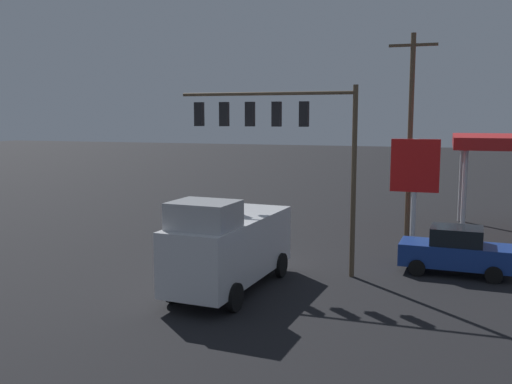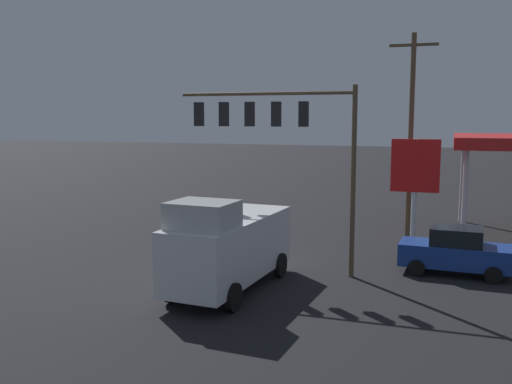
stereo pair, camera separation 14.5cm
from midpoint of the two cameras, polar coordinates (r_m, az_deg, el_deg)
ground_plane at (r=25.11m, az=-1.32°, el=-7.12°), size 200.00×200.00×0.00m
traffic_signal_assembly at (r=23.21m, az=2.52°, el=6.25°), size 7.39×0.43×7.58m
utility_pole at (r=30.32m, az=15.35°, el=5.76°), size 2.40×0.26×10.52m
price_sign at (r=28.08m, az=15.78°, el=2.05°), size 2.25×0.27×5.31m
sedan_waiting at (r=24.60m, az=19.51°, el=-5.59°), size 4.48×2.21×1.93m
delivery_truck at (r=20.94m, az=-2.62°, el=-5.34°), size 2.93×6.94×3.58m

